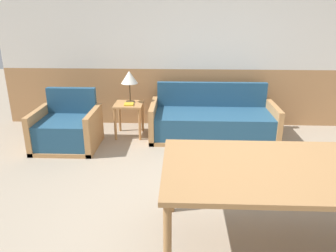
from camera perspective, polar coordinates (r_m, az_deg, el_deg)
The scene contains 8 objects.
ground_plane at distance 3.59m, azimuth 10.38°, elevation -13.66°, with size 16.00×16.00×0.00m, color gray.
wall_back at distance 5.65m, azimuth 7.71°, elevation 13.44°, with size 7.20×0.06×2.70m.
couch at distance 5.27m, azimuth 7.72°, elevation 0.68°, with size 1.96×0.87×0.81m.
armchair at distance 5.07m, azimuth -17.16°, elevation -0.72°, with size 0.90×0.80×0.83m.
side_table at distance 5.27m, azimuth -6.83°, elevation 2.75°, with size 0.44×0.44×0.54m.
table_lamp at distance 5.22m, azimuth -6.75°, elevation 8.31°, with size 0.26×0.26×0.50m.
book_stack at distance 5.16m, azimuth -6.82°, elevation 3.80°, with size 0.16×0.16×0.02m.
dining_table at distance 2.85m, azimuth 21.39°, elevation -7.76°, with size 2.15×1.10×0.77m.
Camera 1 is at (-0.51, -2.97, 1.96)m, focal length 35.00 mm.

